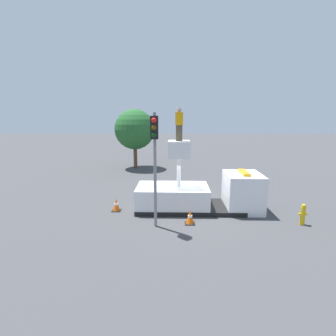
# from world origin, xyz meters

# --- Properties ---
(ground_plane) EXTENTS (120.00, 120.00, 0.00)m
(ground_plane) POSITION_xyz_m (0.00, 0.00, 0.00)
(ground_plane) COLOR #424244
(bucket_truck) EXTENTS (6.83, 2.41, 3.82)m
(bucket_truck) POSITION_xyz_m (0.56, 0.00, 0.85)
(bucket_truck) COLOR black
(bucket_truck) RESTS_ON ground
(worker) EXTENTS (0.40, 0.26, 1.75)m
(worker) POSITION_xyz_m (-0.61, 0.00, 4.70)
(worker) COLOR brown
(worker) RESTS_ON bucket_truck
(traffic_light_pole) EXTENTS (0.34, 0.57, 5.30)m
(traffic_light_pole) POSITION_xyz_m (-1.73, -2.48, 3.75)
(traffic_light_pole) COLOR gray
(traffic_light_pole) RESTS_ON ground
(fire_hydrant) EXTENTS (0.46, 0.22, 1.04)m
(fire_hydrant) POSITION_xyz_m (5.31, -1.98, 0.51)
(fire_hydrant) COLOR gold
(fire_hydrant) RESTS_ON ground
(traffic_cone_rear) EXTENTS (0.48, 0.48, 0.71)m
(traffic_cone_rear) POSITION_xyz_m (-4.03, -0.38, 0.34)
(traffic_cone_rear) COLOR black
(traffic_cone_rear) RESTS_ON ground
(traffic_cone_curbside) EXTENTS (0.48, 0.48, 0.71)m
(traffic_cone_curbside) POSITION_xyz_m (-0.09, -2.02, 0.34)
(traffic_cone_curbside) COLOR black
(traffic_cone_curbside) RESTS_ON ground
(tree_left_bg) EXTENTS (3.87, 3.87, 5.74)m
(tree_left_bg) POSITION_xyz_m (-4.71, 11.47, 3.79)
(tree_left_bg) COLOR brown
(tree_left_bg) RESTS_ON ground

